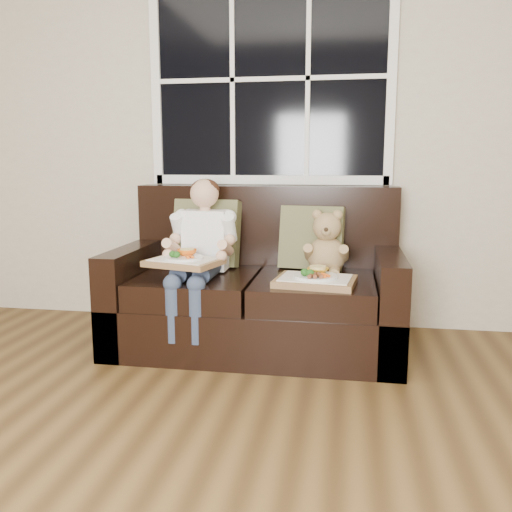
% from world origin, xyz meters
% --- Properties ---
extents(window_back, '(1.62, 0.04, 1.37)m').
position_xyz_m(window_back, '(0.04, 2.48, 1.65)').
color(window_back, black).
rests_on(window_back, room_walls).
extents(loveseat, '(1.70, 0.92, 0.96)m').
position_xyz_m(loveseat, '(0.04, 2.02, 0.31)').
color(loveseat, black).
rests_on(loveseat, ground).
extents(pillow_left, '(0.44, 0.23, 0.44)m').
position_xyz_m(pillow_left, '(-0.32, 2.17, 0.66)').
color(pillow_left, olive).
rests_on(pillow_left, loveseat).
extents(pillow_right, '(0.41, 0.22, 0.40)m').
position_xyz_m(pillow_right, '(0.35, 2.17, 0.65)').
color(pillow_right, olive).
rests_on(pillow_right, loveseat).
extents(child, '(0.38, 0.60, 0.87)m').
position_xyz_m(child, '(-0.28, 1.90, 0.64)').
color(child, white).
rests_on(child, loveseat).
extents(teddy_bear, '(0.23, 0.30, 0.40)m').
position_xyz_m(teddy_bear, '(0.45, 2.04, 0.61)').
color(teddy_bear, '#987850').
rests_on(teddy_bear, loveseat).
extents(tray_left, '(0.45, 0.38, 0.09)m').
position_xyz_m(tray_left, '(-0.32, 1.68, 0.57)').
color(tray_left, olive).
rests_on(tray_left, child).
extents(tray_right, '(0.46, 0.37, 0.10)m').
position_xyz_m(tray_right, '(0.41, 1.73, 0.48)').
color(tray_right, olive).
rests_on(tray_right, loveseat).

